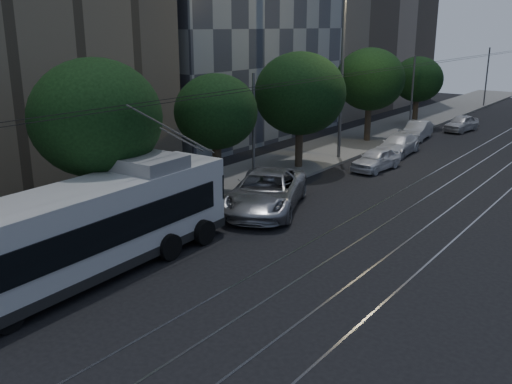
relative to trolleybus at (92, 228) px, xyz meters
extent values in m
plane|color=black|center=(4.10, 0.64, -1.66)|extent=(120.00, 120.00, 0.00)
cube|color=slate|center=(-3.40, 20.64, -1.58)|extent=(5.00, 90.00, 0.15)
cube|color=#929199|center=(4.38, 20.64, -1.65)|extent=(0.08, 90.00, 0.02)
cube|color=#929199|center=(5.82, 20.64, -1.65)|extent=(0.08, 90.00, 0.02)
cube|color=#929199|center=(7.38, 20.64, -1.65)|extent=(0.08, 90.00, 0.02)
cylinder|color=black|center=(0.25, 20.64, 3.94)|extent=(0.02, 90.00, 0.02)
cylinder|color=black|center=(0.95, 20.64, 3.94)|extent=(0.02, 90.00, 0.02)
cylinder|color=#57575A|center=(-1.20, 10.64, 1.34)|extent=(0.14, 0.14, 6.00)
cylinder|color=#57575A|center=(-1.20, 30.64, 1.34)|extent=(0.14, 0.14, 6.00)
cylinder|color=#57575A|center=(-1.20, 50.64, 1.34)|extent=(0.14, 0.14, 6.00)
cube|color=silver|center=(0.00, -0.16, 0.07)|extent=(2.99, 11.76, 2.77)
cube|color=black|center=(0.00, -0.16, -1.17)|extent=(3.04, 11.80, 0.34)
cube|color=black|center=(0.00, 0.32, 0.19)|extent=(2.95, 9.33, 1.02)
cube|color=black|center=(0.00, 5.64, 0.29)|extent=(1.98, 0.17, 0.97)
cube|color=gray|center=(0.00, 2.75, 1.69)|extent=(2.17, 2.23, 0.49)
cylinder|color=#57575A|center=(-0.29, 3.77, 2.74)|extent=(0.06, 4.40, 2.45)
cylinder|color=#57575A|center=(0.29, 3.77, 2.74)|extent=(0.06, 4.40, 2.45)
cylinder|color=black|center=(1.19, -3.89, -1.17)|extent=(0.29, 0.97, 0.97)
cylinder|color=black|center=(-1.19, 2.40, -1.17)|extent=(0.29, 0.97, 0.97)
cylinder|color=black|center=(1.19, 2.40, -1.17)|extent=(0.29, 0.97, 0.97)
cylinder|color=black|center=(-1.19, 4.27, -1.17)|extent=(0.29, 0.97, 0.97)
cylinder|color=black|center=(1.19, 4.27, -1.17)|extent=(0.29, 0.97, 0.97)
imported|color=#A7A9AF|center=(0.60, 9.17, -0.77)|extent=(5.20, 7.02, 1.77)
imported|color=silver|center=(1.40, 19.14, -1.01)|extent=(1.85, 3.93, 1.30)
imported|color=silver|center=(0.73, 23.90, -1.01)|extent=(2.04, 4.54, 1.29)
imported|color=#B2B1B6|center=(-0.20, 29.64, -0.99)|extent=(1.86, 4.17, 1.33)
imported|color=#BDBCC0|center=(1.40, 34.89, -1.01)|extent=(2.07, 3.96, 1.29)
cylinder|color=#2F231A|center=(-2.40, 2.38, -0.18)|extent=(0.44, 0.44, 2.96)
ellipsoid|color=black|center=(-2.40, 2.38, 3.16)|extent=(4.96, 4.96, 4.47)
cylinder|color=#2F231A|center=(-2.40, 9.30, -0.28)|extent=(0.44, 0.44, 2.76)
ellipsoid|color=black|center=(-2.40, 9.30, 2.59)|extent=(3.95, 3.95, 3.56)
cylinder|color=#2F231A|center=(-2.40, 16.70, -0.43)|extent=(0.44, 0.44, 2.45)
ellipsoid|color=black|center=(-2.40, 16.70, 2.75)|extent=(5.24, 5.24, 4.71)
cylinder|color=#2F231A|center=(-2.69, 26.38, -0.32)|extent=(0.44, 0.44, 2.68)
ellipsoid|color=black|center=(-2.69, 26.38, 2.84)|extent=(4.85, 4.85, 4.37)
cylinder|color=#2F231A|center=(-2.40, 34.73, -0.46)|extent=(0.44, 0.44, 2.39)
ellipsoid|color=black|center=(-2.40, 34.73, 2.26)|extent=(4.06, 4.06, 3.65)
cylinder|color=#57575A|center=(-1.70, 20.31, 4.00)|extent=(0.20, 0.20, 11.31)
camera|label=1|loc=(15.03, -11.12, 6.49)|focal=40.00mm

